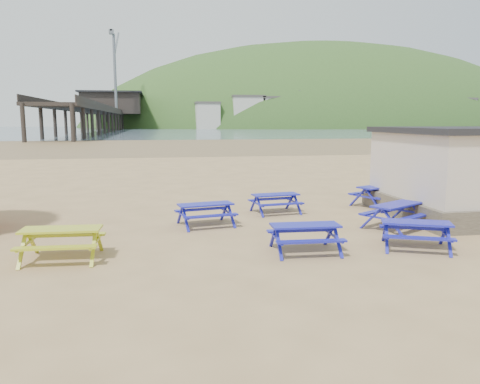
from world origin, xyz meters
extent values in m
plane|color=tan|center=(0.00, 0.00, 0.00)|extent=(400.00, 400.00, 0.00)
plane|color=olive|center=(0.00, 55.00, 0.00)|extent=(400.00, 400.00, 0.00)
plane|color=#4A5D6A|center=(0.00, 170.00, 0.01)|extent=(400.00, 400.00, 0.00)
cube|color=#19219F|center=(0.14, 0.99, 0.71)|extent=(1.85, 1.00, 0.05)
cube|color=#19219F|center=(0.03, 1.56, 0.44)|extent=(1.76, 0.57, 0.05)
cube|color=#19219F|center=(0.25, 0.41, 0.44)|extent=(1.76, 0.57, 0.05)
cube|color=#19219F|center=(2.90, 2.65, 0.69)|extent=(1.78, 0.89, 0.05)
cube|color=#19219F|center=(2.82, 3.21, 0.43)|extent=(1.72, 0.47, 0.05)
cube|color=#19219F|center=(2.98, 2.09, 0.43)|extent=(1.72, 0.47, 0.05)
cube|color=#19219F|center=(7.34, 3.24, 0.80)|extent=(2.11, 1.51, 0.05)
cube|color=#19219F|center=(7.07, 3.83, 0.49)|extent=(1.91, 1.06, 0.05)
cube|color=#19219F|center=(7.61, 2.64, 0.49)|extent=(1.91, 1.06, 0.05)
cube|color=#19219F|center=(2.34, -2.55, 0.71)|extent=(1.79, 0.76, 0.05)
cube|color=#19219F|center=(2.37, -1.96, 0.44)|extent=(1.77, 0.32, 0.05)
cube|color=#19219F|center=(2.31, -3.13, 0.44)|extent=(1.77, 0.32, 0.05)
cube|color=#19219F|center=(5.33, -2.76, 0.71)|extent=(1.89, 1.32, 0.05)
cube|color=#19219F|center=(5.56, -2.21, 0.44)|extent=(1.72, 0.91, 0.05)
cube|color=#19219F|center=(5.11, -3.30, 0.44)|extent=(1.72, 0.91, 0.05)
cube|color=#19219F|center=(6.03, -0.46, 0.76)|extent=(2.00, 1.59, 0.05)
cube|color=#19219F|center=(5.71, 0.09, 0.47)|extent=(1.76, 1.18, 0.05)
cube|color=#19219F|center=(6.34, -1.00, 0.47)|extent=(1.76, 1.18, 0.05)
cube|color=gold|center=(-3.72, -2.12, 0.76)|extent=(1.92, 0.84, 0.05)
cube|color=gold|center=(-3.69, -1.49, 0.47)|extent=(1.89, 0.37, 0.05)
cube|color=gold|center=(-3.76, -2.74, 0.47)|extent=(1.89, 0.37, 0.05)
cube|color=black|center=(-18.00, 175.00, 6.00)|extent=(9.00, 220.00, 0.60)
cube|color=black|center=(-18.00, 186.00, 10.00)|extent=(22.00, 30.00, 8.00)
cube|color=black|center=(-18.00, 186.00, 14.30)|extent=(24.00, 32.00, 0.60)
cylinder|color=slate|center=(-15.00, 164.00, 20.00)|extent=(1.00, 1.00, 28.00)
cube|color=slate|center=(-15.00, 178.00, 33.00)|extent=(0.60, 25.63, 12.38)
ellipsoid|color=#2D4C1E|center=(90.00, 230.00, -10.00)|extent=(264.00, 144.00, 108.00)
camera|label=1|loc=(-1.41, -13.82, 3.38)|focal=35.00mm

